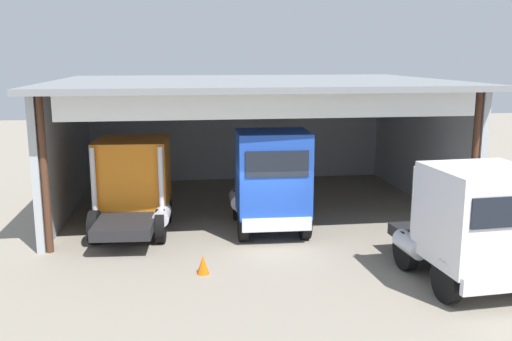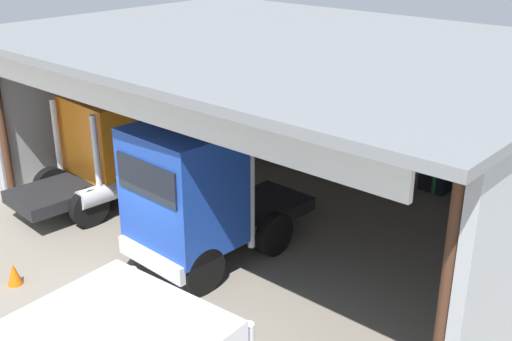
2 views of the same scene
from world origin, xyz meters
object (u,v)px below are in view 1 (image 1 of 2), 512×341
Objects in this scene: truck_blue_left_bay at (271,181)px; traffic_cone at (203,265)px; oil_drum at (292,172)px; tool_cart at (290,171)px; truck_orange_center_left_bay at (133,182)px; truck_white_yard_outside at (473,223)px.

truck_blue_left_bay is 4.68m from traffic_cone.
oil_drum is 12.86m from traffic_cone.
truck_blue_left_bay reaches higher than tool_cart.
tool_cart is 1.79× the size of traffic_cone.
oil_drum is 0.89× the size of tool_cart.
truck_orange_center_left_bay is 11.40m from truck_white_yard_outside.
oil_drum is at bearing -9.25° from tool_cart.
tool_cart is at bearing 170.75° from oil_drum.
truck_orange_center_left_bay is 4.93× the size of tool_cart.
truck_orange_center_left_bay is 5.33m from traffic_cone.
truck_white_yard_outside reaches higher than traffic_cone.
truck_white_yard_outside is at bearing -81.24° from oil_drum.
truck_orange_center_left_bay is 4.91m from truck_blue_left_bay.
truck_blue_left_bay is 7.13m from truck_white_yard_outside.
truck_white_yard_outside is 14.00m from tool_cart.
tool_cart is at bearing -84.57° from truck_white_yard_outside.
truck_white_yard_outside is 4.94× the size of tool_cart.
truck_orange_center_left_bay is at bearing -134.54° from tool_cart.
truck_white_yard_outside is 7.52m from traffic_cone.
truck_blue_left_bay reaches higher than truck_white_yard_outside.
truck_orange_center_left_bay is 10.33m from oil_drum.
tool_cart reaches higher than oil_drum.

